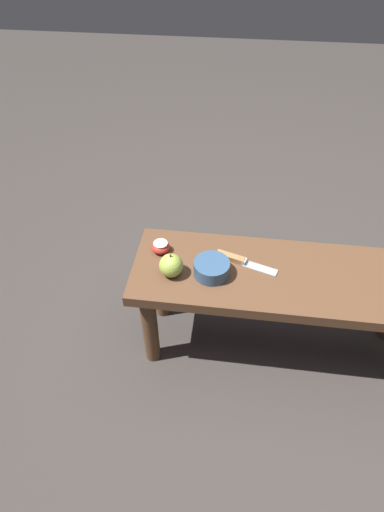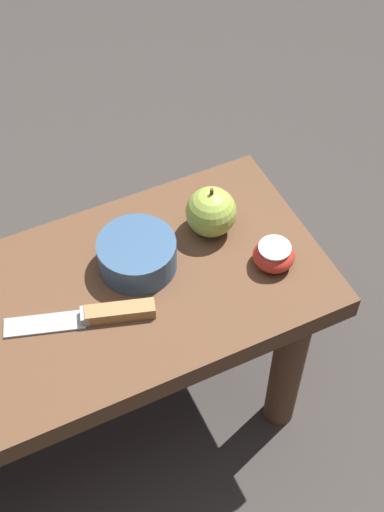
# 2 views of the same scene
# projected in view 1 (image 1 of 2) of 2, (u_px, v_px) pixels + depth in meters

# --- Properties ---
(ground_plane) EXTENTS (8.00, 8.00, 0.00)m
(ground_plane) POSITION_uv_depth(u_px,v_px,m) (271.00, 344.00, 1.61)
(ground_plane) COLOR #383330
(wooden_bench) EXTENTS (1.04, 0.34, 0.41)m
(wooden_bench) POSITION_uv_depth(u_px,v_px,m) (284.00, 288.00, 1.37)
(wooden_bench) COLOR brown
(wooden_bench) RESTS_ON ground_plane
(knife) EXTENTS (0.21, 0.09, 0.02)m
(knife) POSITION_uv_depth(u_px,v_px,m) (238.00, 260.00, 1.36)
(knife) COLOR #9EA0A5
(knife) RESTS_ON wooden_bench
(apple_whole) EXTENTS (0.08, 0.08, 0.09)m
(apple_whole) POSITION_uv_depth(u_px,v_px,m) (171.00, 265.00, 1.29)
(apple_whole) COLOR #9EB747
(apple_whole) RESTS_ON wooden_bench
(apple_cut) EXTENTS (0.06, 0.06, 0.04)m
(apple_cut) POSITION_uv_depth(u_px,v_px,m) (161.00, 247.00, 1.38)
(apple_cut) COLOR red
(apple_cut) RESTS_ON wooden_bench
(bowl) EXTENTS (0.12, 0.12, 0.05)m
(bowl) POSITION_uv_depth(u_px,v_px,m) (212.00, 268.00, 1.30)
(bowl) COLOR #335175
(bowl) RESTS_ON wooden_bench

